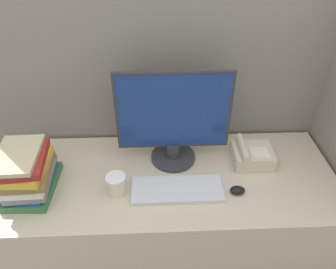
{
  "coord_description": "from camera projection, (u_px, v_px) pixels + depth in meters",
  "views": [
    {
      "loc": [
        -0.02,
        -0.8,
        1.83
      ],
      "look_at": [
        0.03,
        0.35,
        0.97
      ],
      "focal_mm": 35.0,
      "sensor_mm": 36.0,
      "label": 1
    }
  ],
  "objects": [
    {
      "name": "desk_telephone",
      "position": [
        251.0,
        155.0,
        1.6
      ],
      "size": [
        0.19,
        0.18,
        0.11
      ],
      "color": "beige",
      "rests_on": "desk"
    },
    {
      "name": "book_stack",
      "position": [
        27.0,
        173.0,
        1.4
      ],
      "size": [
        0.22,
        0.3,
        0.22
      ],
      "color": "#38723F",
      "rests_on": "desk"
    },
    {
      "name": "desk",
      "position": [
        163.0,
        227.0,
        1.77
      ],
      "size": [
        1.64,
        0.63,
        0.75
      ],
      "color": "beige",
      "rests_on": "ground_plane"
    },
    {
      "name": "cubicle_panel_rear",
      "position": [
        160.0,
        112.0,
        1.74
      ],
      "size": [
        2.04,
        0.04,
        1.77
      ],
      "color": "gray",
      "rests_on": "ground_plane"
    },
    {
      "name": "keyboard",
      "position": [
        177.0,
        189.0,
        1.46
      ],
      "size": [
        0.41,
        0.16,
        0.02
      ],
      "color": "silver",
      "rests_on": "desk"
    },
    {
      "name": "coffee_cup",
      "position": [
        116.0,
        185.0,
        1.43
      ],
      "size": [
        0.09,
        0.09,
        0.09
      ],
      "color": "beige",
      "rests_on": "desk"
    },
    {
      "name": "monitor",
      "position": [
        174.0,
        122.0,
        1.51
      ],
      "size": [
        0.53,
        0.22,
        0.48
      ],
      "color": "#333338",
      "rests_on": "desk"
    },
    {
      "name": "mouse",
      "position": [
        237.0,
        190.0,
        1.45
      ],
      "size": [
        0.07,
        0.05,
        0.03
      ],
      "color": "black",
      "rests_on": "desk"
    }
  ]
}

